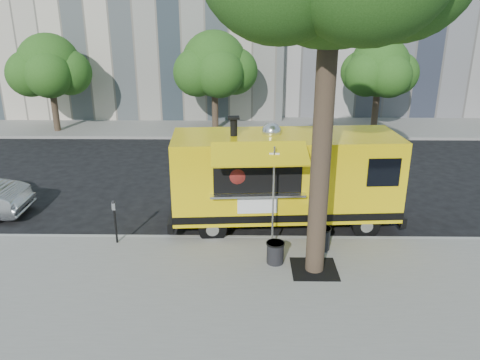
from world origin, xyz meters
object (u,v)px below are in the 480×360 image
(food_truck, at_px, (284,177))
(trash_bin_left, at_px, (275,252))
(far_tree_c, at_px, (380,67))
(trash_bin_right, at_px, (321,238))
(far_tree_a, at_px, (49,66))
(parking_meter, at_px, (115,216))
(far_tree_b, at_px, (214,64))
(sign_post, at_px, (273,192))

(food_truck, bearing_deg, trash_bin_left, -102.08)
(far_tree_c, bearing_deg, trash_bin_right, -109.82)
(far_tree_a, height_order, trash_bin_right, far_tree_a)
(parking_meter, height_order, food_truck, food_truck)
(parking_meter, distance_m, trash_bin_left, 4.75)
(far_tree_a, height_order, far_tree_b, far_tree_b)
(far_tree_a, bearing_deg, food_truck, -45.39)
(food_truck, xyz_separation_m, trash_bin_right, (0.96, -1.83, -1.18))
(far_tree_b, relative_size, trash_bin_right, 8.29)
(far_tree_c, bearing_deg, food_truck, -116.25)
(far_tree_a, distance_m, parking_meter, 15.59)
(far_tree_a, distance_m, far_tree_b, 9.01)
(far_tree_a, relative_size, far_tree_c, 1.03)
(parking_meter, bearing_deg, far_tree_b, 81.90)
(far_tree_c, xyz_separation_m, trash_bin_left, (-6.41, -14.86, -3.25))
(far_tree_b, height_order, trash_bin_right, far_tree_b)
(far_tree_b, relative_size, food_truck, 0.75)
(far_tree_a, bearing_deg, parking_meter, -62.85)
(food_truck, relative_size, trash_bin_left, 12.29)
(far_tree_c, relative_size, trash_bin_left, 8.69)
(far_tree_a, relative_size, parking_meter, 4.01)
(trash_bin_right, bearing_deg, food_truck, 117.78)
(far_tree_b, distance_m, trash_bin_left, 15.74)
(parking_meter, xyz_separation_m, trash_bin_right, (5.93, -0.31, -0.48))
(far_tree_b, distance_m, trash_bin_right, 15.26)
(far_tree_c, xyz_separation_m, sign_post, (-6.45, -13.95, -1.87))
(parking_meter, bearing_deg, sign_post, -2.52)
(far_tree_b, bearing_deg, far_tree_c, -1.91)
(food_truck, distance_m, trash_bin_right, 2.38)
(far_tree_a, xyz_separation_m, sign_post, (11.55, -13.85, -1.93))
(food_truck, bearing_deg, far_tree_c, 59.97)
(sign_post, relative_size, trash_bin_left, 5.00)
(far_tree_c, distance_m, sign_post, 15.48)
(parking_meter, bearing_deg, trash_bin_right, -3.02)
(far_tree_c, height_order, trash_bin_left, far_tree_c)
(far_tree_c, distance_m, trash_bin_right, 15.29)
(far_tree_b, distance_m, sign_post, 14.61)
(sign_post, height_order, food_truck, food_truck)
(far_tree_a, distance_m, trash_bin_left, 19.05)
(parking_meter, bearing_deg, far_tree_c, 51.34)
(trash_bin_left, height_order, trash_bin_right, trash_bin_right)
(sign_post, height_order, parking_meter, sign_post)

